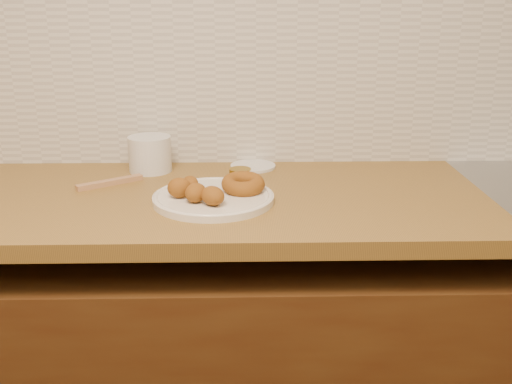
% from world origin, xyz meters
% --- Properties ---
extents(wall_back, '(4.00, 0.02, 2.70)m').
position_xyz_m(wall_back, '(0.00, 2.00, 1.35)').
color(wall_back, '#B6AA8B').
rests_on(wall_back, ground).
extents(base_cabinet, '(3.60, 0.60, 0.77)m').
position_xyz_m(base_cabinet, '(0.00, 1.69, 0.39)').
color(base_cabinet, '#4A2E12').
rests_on(base_cabinet, floor).
extents(butcher_block, '(2.30, 0.62, 0.04)m').
position_xyz_m(butcher_block, '(-0.65, 1.69, 0.88)').
color(butcher_block, olive).
rests_on(butcher_block, base_cabinet).
extents(backsplash, '(3.60, 0.02, 0.60)m').
position_xyz_m(backsplash, '(0.00, 1.99, 1.20)').
color(backsplash, beige).
rests_on(backsplash, wall_back).
extents(donut_plate, '(0.29, 0.29, 0.02)m').
position_xyz_m(donut_plate, '(-0.16, 1.63, 0.91)').
color(donut_plate, silver).
rests_on(donut_plate, butcher_block).
extents(ring_donut, '(0.13, 0.13, 0.05)m').
position_xyz_m(ring_donut, '(-0.10, 1.66, 0.93)').
color(ring_donut, brown).
rests_on(ring_donut, donut_plate).
extents(fried_dough_chunks, '(0.15, 0.18, 0.05)m').
position_xyz_m(fried_dough_chunks, '(-0.20, 1.60, 0.94)').
color(fried_dough_chunks, brown).
rests_on(fried_dough_chunks, donut_plate).
extents(plastic_tub, '(0.15, 0.15, 0.10)m').
position_xyz_m(plastic_tub, '(-0.35, 1.89, 0.95)').
color(plastic_tub, silver).
rests_on(plastic_tub, butcher_block).
extents(tub_lid, '(0.15, 0.15, 0.01)m').
position_xyz_m(tub_lid, '(-0.07, 1.92, 0.90)').
color(tub_lid, silver).
rests_on(tub_lid, butcher_block).
extents(brass_jar_lid, '(0.08, 0.08, 0.01)m').
position_xyz_m(brass_jar_lid, '(-0.10, 1.87, 0.91)').
color(brass_jar_lid, '#A17C1F').
rests_on(brass_jar_lid, butcher_block).
extents(wooden_utensil, '(0.16, 0.12, 0.01)m').
position_xyz_m(wooden_utensil, '(-0.44, 1.77, 0.91)').
color(wooden_utensil, '#A6764E').
rests_on(wooden_utensil, butcher_block).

